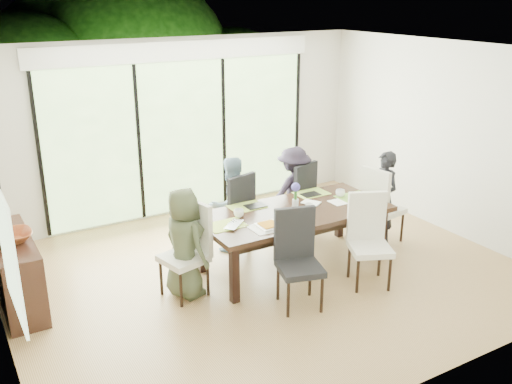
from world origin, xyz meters
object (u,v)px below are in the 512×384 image
person_far_right (293,192)px  vase (295,204)px  chair_near_right (371,242)px  table_top (294,213)px  chair_far_right (292,198)px  person_far_left (231,204)px  cup_a (239,213)px  sideboard (16,271)px  person_right_end (384,198)px  chair_far_left (230,210)px  chair_right_end (384,204)px  laptop (238,225)px  cup_b (309,207)px  chair_near_left (300,261)px  chair_left_end (183,251)px  person_left_end (185,243)px  cup_c (340,193)px  bowl (12,237)px

person_far_right → vase: (-0.50, -0.78, 0.17)m
chair_near_right → table_top: bearing=144.1°
table_top → chair_far_right: (0.55, 0.85, -0.17)m
table_top → person_far_left: 0.95m
person_far_left → cup_a: (-0.25, -0.68, 0.15)m
vase → sideboard: vase is taller
person_right_end → sideboard: person_right_end is taller
chair_far_left → chair_right_end: bearing=140.8°
chair_right_end → laptop: 2.36m
chair_near_right → cup_b: 0.88m
person_right_end → person_far_left: bearing=-107.3°
chair_near_left → cup_b: size_ratio=11.00×
chair_left_end → person_far_left: bearing=115.1°
chair_far_left → person_far_right: (1.00, -0.02, 0.10)m
chair_far_right → person_left_end: person_left_end is taller
chair_left_end → chair_near_right: bearing=53.3°
person_far_left → cup_a: person_far_left is taller
chair_near_left → vase: bearing=74.9°
person_far_right → sideboard: bearing=-1.4°
vase → cup_c: vase is taller
person_right_end → chair_left_end: bearing=-84.0°
chair_near_right → vase: size_ratio=9.17×
chair_far_right → cup_c: (0.25, -0.75, 0.25)m
chair_far_left → person_right_end: bearing=140.6°
chair_far_left → chair_near_left: (-0.05, -1.72, 0.00)m
chair_right_end → chair_far_right: size_ratio=1.00×
person_left_end → person_right_end: bearing=-104.4°
person_left_end → person_right_end: 2.96m
chair_near_left → person_left_end: (-0.98, 0.87, 0.10)m
bowl → person_far_right: bearing=2.5°
chair_left_end → person_right_end: 2.98m
chair_right_end → vase: 1.47m
chair_far_left → person_far_right: bearing=163.3°
person_far_right → chair_near_right: bearing=85.9°
chair_near_right → bowl: bearing=-178.5°
bowl → laptop: bearing=-18.2°
chair_left_end → person_right_end: size_ratio=0.85×
cup_b → person_far_right: bearing=66.7°
chair_left_end → person_right_end: bearing=76.8°
person_far_left → sideboard: bearing=-3.3°
person_far_left → chair_near_left: bearing=83.7°
person_right_end → vase: size_ratio=10.75×
vase → cup_a: vase is taller
table_top → vase: bearing=45.0°
chair_far_left → bowl: bearing=-11.7°
cup_a → person_right_end: bearing=-3.9°
table_top → chair_near_left: 1.02m
chair_near_left → bowl: size_ratio=2.61×
bowl → chair_right_end: bearing=-8.1°
person_left_end → cup_b: (1.63, -0.10, 0.15)m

